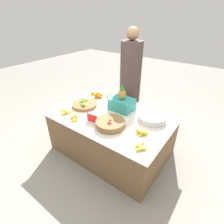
# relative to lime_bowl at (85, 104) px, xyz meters

# --- Properties ---
(ground_plane) EXTENTS (12.00, 12.00, 0.00)m
(ground_plane) POSITION_rel_lime_bowl_xyz_m (0.50, 0.03, -0.65)
(ground_plane) COLOR gray
(market_table) EXTENTS (1.64, 1.11, 0.62)m
(market_table) POSITION_rel_lime_bowl_xyz_m (0.50, 0.03, -0.34)
(market_table) COLOR brown
(market_table) RESTS_ON ground_plane
(lime_bowl) EXTENTS (0.37, 0.37, 0.09)m
(lime_bowl) POSITION_rel_lime_bowl_xyz_m (0.00, 0.00, 0.00)
(lime_bowl) COLOR olive
(lime_bowl) RESTS_ON market_table
(tomato_basket) EXTENTS (0.36, 0.36, 0.10)m
(tomato_basket) POSITION_rel_lime_bowl_xyz_m (0.64, -0.20, 0.01)
(tomato_basket) COLOR olive
(tomato_basket) RESTS_ON market_table
(orange_pile) EXTENTS (0.15, 0.21, 0.13)m
(orange_pile) POSITION_rel_lime_bowl_xyz_m (-0.03, 0.35, 0.02)
(orange_pile) COLOR orange
(orange_pile) RESTS_ON market_table
(metal_bowl) EXTENTS (0.38, 0.38, 0.08)m
(metal_bowl) POSITION_rel_lime_bowl_xyz_m (0.99, 0.25, 0.01)
(metal_bowl) COLOR silver
(metal_bowl) RESTS_ON market_table
(price_sign) EXTENTS (0.15, 0.03, 0.11)m
(price_sign) POSITION_rel_lime_bowl_xyz_m (0.39, -0.26, 0.03)
(price_sign) COLOR red
(price_sign) RESTS_ON market_table
(produce_crate) EXTENTS (0.32, 0.26, 0.38)m
(produce_crate) POSITION_rel_lime_bowl_xyz_m (0.51, 0.24, 0.08)
(produce_crate) COLOR teal
(produce_crate) RESTS_ON market_table
(veg_bundle) EXTENTS (0.06, 0.05, 0.17)m
(veg_bundle) POSITION_rel_lime_bowl_xyz_m (0.26, 0.27, 0.06)
(veg_bundle) COLOR #428438
(veg_bundle) RESTS_ON market_table
(banana_bunch_back_center) EXTENTS (0.18, 0.15, 0.06)m
(banana_bunch_back_center) POSITION_rel_lime_bowl_xyz_m (1.03, -0.11, -0.00)
(banana_bunch_back_center) COLOR yellow
(banana_bunch_back_center) RESTS_ON market_table
(banana_bunch_middle_left) EXTENTS (0.14, 0.19, 0.03)m
(banana_bunch_middle_left) POSITION_rel_lime_bowl_xyz_m (1.14, -0.34, -0.01)
(banana_bunch_middle_left) COLOR yellow
(banana_bunch_middle_left) RESTS_ON market_table
(banana_bunch_front_left) EXTENTS (0.16, 0.18, 0.05)m
(banana_bunch_front_left) POSITION_rel_lime_bowl_xyz_m (0.16, -0.35, -0.01)
(banana_bunch_front_left) COLOR yellow
(banana_bunch_front_left) RESTS_ON market_table
(banana_bunch_middle_right) EXTENTS (0.19, 0.17, 0.06)m
(banana_bunch_middle_right) POSITION_rel_lime_bowl_xyz_m (-0.06, -0.32, -0.00)
(banana_bunch_middle_right) COLOR yellow
(banana_bunch_middle_right) RESTS_ON market_table
(vendor_person) EXTENTS (0.36, 0.36, 1.68)m
(vendor_person) POSITION_rel_lime_bowl_xyz_m (0.27, 0.86, 0.12)
(vendor_person) COLOR #473833
(vendor_person) RESTS_ON ground_plane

